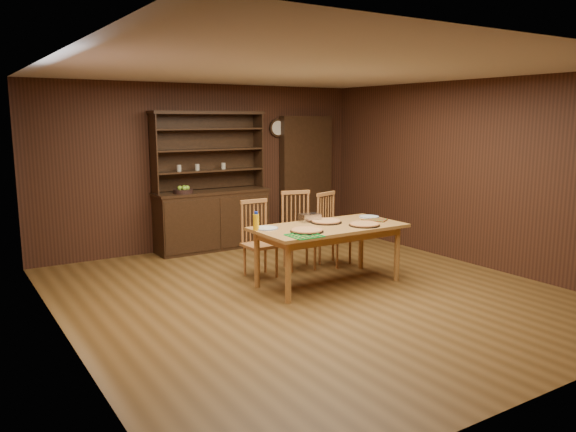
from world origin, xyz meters
TOP-DOWN VIEW (x-y plane):
  - floor at (0.00, 0.00)m, footprint 6.00×6.00m
  - room_shell at (0.00, 0.00)m, footprint 6.00×6.00m
  - china_hutch at (-0.00, 2.75)m, footprint 1.84×0.52m
  - doorway at (1.90, 2.90)m, footprint 1.00×0.18m
  - wall_clock at (1.35, 2.96)m, footprint 0.30×0.05m
  - dining_table at (0.41, 0.20)m, footprint 1.88×0.94m
  - chair_left at (-0.15, 1.02)m, footprint 0.42×0.40m
  - chair_center at (0.53, 1.09)m, footprint 0.53×0.51m
  - chair_right at (1.04, 0.99)m, footprint 0.52×0.51m
  - pizza_left at (-0.04, 0.02)m, footprint 0.40×0.40m
  - pizza_right at (0.78, -0.05)m, footprint 0.39×0.39m
  - pizza_center at (0.50, 0.37)m, footprint 0.40×0.40m
  - cooling_rack at (-0.20, -0.16)m, footprint 0.41×0.41m
  - plate_left at (-0.35, 0.44)m, footprint 0.29×0.29m
  - plate_right at (1.22, 0.38)m, footprint 0.27×0.27m
  - foil_dish at (0.37, 0.56)m, footprint 0.27×0.21m
  - juice_bottle at (-0.49, 0.43)m, footprint 0.07×0.07m
  - pot_holder_a at (1.15, 0.13)m, footprint 0.28×0.28m
  - pot_holder_b at (1.06, 0.17)m, footprint 0.22×0.22m
  - fruit_bowl at (-0.50, 2.69)m, footprint 0.30×0.30m

SIDE VIEW (x-z plane):
  - floor at x=0.00m, z-range 0.00..0.00m
  - chair_left at x=-0.15m, z-range 0.03..1.04m
  - chair_right at x=1.04m, z-range 0.03..1.06m
  - chair_center at x=0.53m, z-range 0.03..1.11m
  - china_hutch at x=0.00m, z-range -0.49..1.68m
  - dining_table at x=0.41m, z-range 0.29..1.04m
  - pot_holder_b at x=1.06m, z-range 0.75..0.76m
  - cooling_rack at x=-0.20m, z-range 0.75..0.77m
  - pot_holder_a at x=1.15m, z-range 0.75..0.77m
  - plate_left at x=-0.35m, z-range 0.75..0.77m
  - plate_right at x=1.22m, z-range 0.75..0.77m
  - pizza_center at x=0.50m, z-range 0.75..0.79m
  - pizza_left at x=-0.04m, z-range 0.75..0.79m
  - pizza_right at x=0.78m, z-range 0.75..0.79m
  - foil_dish at x=0.37m, z-range 0.75..0.85m
  - juice_bottle at x=-0.49m, z-range 0.74..0.97m
  - fruit_bowl at x=-0.50m, z-range 0.92..1.04m
  - doorway at x=1.90m, z-range 0.00..2.10m
  - room_shell at x=0.00m, z-range -1.42..4.58m
  - wall_clock at x=1.35m, z-range 1.75..2.05m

